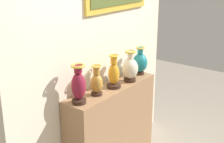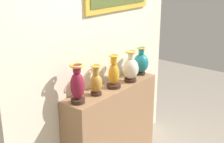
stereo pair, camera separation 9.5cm
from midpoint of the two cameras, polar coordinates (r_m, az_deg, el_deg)
display_shelf at (r=3.79m, az=-0.73°, el=-9.90°), size 1.30×0.32×1.01m
back_wall at (r=3.54m, az=-3.52°, el=7.19°), size 2.55×0.14×3.20m
vase_burgundy at (r=3.12m, az=-6.79°, el=-2.50°), size 0.14×0.14×0.39m
vase_ochre at (r=3.31m, az=-3.56°, el=-1.94°), size 0.13×0.13×0.32m
vase_amber at (r=3.51m, az=-0.44°, el=-0.52°), size 0.16×0.16×0.37m
vase_ivory at (r=3.69m, az=2.46°, el=0.57°), size 0.19×0.19×0.36m
vase_teal at (r=3.94m, az=4.27°, el=1.62°), size 0.18×0.18×0.34m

